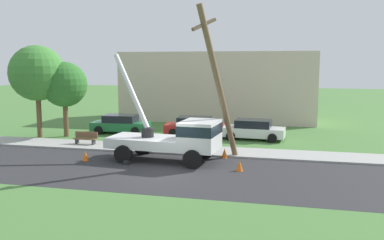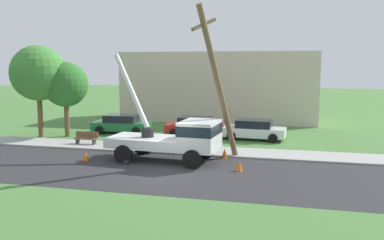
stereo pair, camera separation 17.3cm
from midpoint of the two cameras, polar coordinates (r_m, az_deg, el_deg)
name	(u,v)px [view 2 (the right image)]	position (r m, az deg, el deg)	size (l,w,h in m)	color
ground_plane	(212,133)	(33.00, 2.90, -1.76)	(120.00, 120.00, 0.00)	#477538
road_asphalt	(166,171)	(21.60, -3.27, -6.93)	(80.00, 7.68, 0.01)	#2B2B2D
sidewalk_strip	(191,150)	(26.43, 0.04, -4.07)	(80.00, 2.64, 0.10)	#9E9E99
utility_truck	(177,137)	(23.36, -1.77, -2.27)	(6.74, 3.24, 5.98)	silver
leaning_utility_pole	(218,83)	(23.25, 3.72, 5.04)	(2.16, 3.34, 8.55)	brown
traffic_cone_ahead	(239,166)	(21.73, 6.59, -6.13)	(0.36, 0.36, 0.56)	orange
traffic_cone_behind	(86,156)	(24.58, -13.94, -4.67)	(0.36, 0.36, 0.56)	orange
traffic_cone_curbside	(225,153)	(24.53, 4.60, -4.48)	(0.36, 0.36, 0.56)	orange
parked_sedan_green	(122,124)	(33.35, -9.32, -0.52)	(4.50, 2.20, 1.42)	#1E6638
parked_sedan_red	(195,126)	(31.61, 0.62, -0.87)	(4.51, 2.20, 1.42)	#B21E1E
parked_sedan_white	(254,130)	(30.46, 8.50, -1.29)	(4.51, 2.20, 1.42)	silver
park_bench	(86,138)	(28.96, -13.87, -2.41)	(1.60, 0.45, 0.90)	brown
roadside_tree_near	(38,73)	(32.73, -19.86, 5.93)	(4.01, 4.01, 6.70)	brown
roadside_tree_far	(65,85)	(32.42, -16.53, 4.58)	(3.30, 3.30, 5.52)	brown
lowrise_building_backdrop	(220,86)	(40.47, 3.89, 4.57)	(18.00, 6.00, 6.40)	beige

